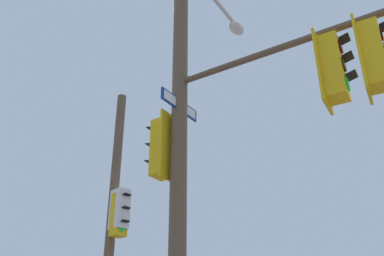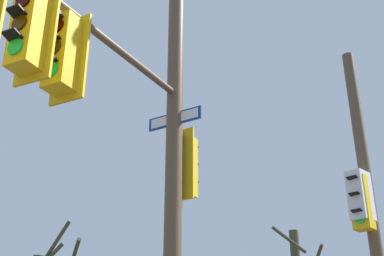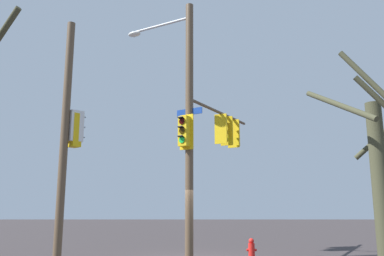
# 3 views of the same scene
# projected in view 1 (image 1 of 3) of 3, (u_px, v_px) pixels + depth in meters

# --- Properties ---
(main_signal_pole_assembly) EXTENTS (5.43, 5.32, 9.73)m
(main_signal_pole_assembly) POSITION_uv_depth(u_px,v_px,m) (234.00, 102.00, 7.59)
(main_signal_pole_assembly) COLOR brown
(main_signal_pole_assembly) RESTS_ON ground
(secondary_pole_assembly) EXTENTS (0.67, 0.67, 7.99)m
(secondary_pole_assembly) POSITION_uv_depth(u_px,v_px,m) (114.00, 224.00, 11.09)
(secondary_pole_assembly) COLOR brown
(secondary_pole_assembly) RESTS_ON ground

